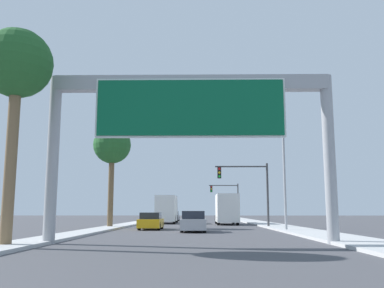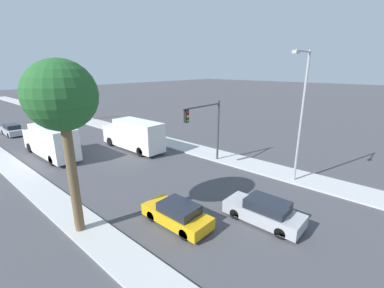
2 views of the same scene
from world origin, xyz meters
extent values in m
cube|color=#B9B9B9|center=(7.75, 60.00, 0.07)|extent=(3.00, 120.00, 0.15)
cube|color=#B9B9B9|center=(-7.25, 60.00, 0.07)|extent=(2.00, 120.00, 0.15)
cylinder|color=#9EA0A5|center=(-6.45, 18.00, 3.93)|extent=(0.55, 0.55, 7.86)
cylinder|color=#9EA0A5|center=(6.45, 18.00, 3.93)|extent=(0.55, 0.55, 7.86)
cube|color=#9EA0A5|center=(0.00, 18.00, 7.51)|extent=(12.90, 0.60, 0.70)
cube|color=white|center=(0.00, 17.70, 6.24)|extent=(8.87, 0.08, 2.84)
cube|color=#0A5B38|center=(0.00, 17.65, 6.24)|extent=(8.67, 0.16, 2.64)
cube|color=gold|center=(-3.50, 33.49, 0.51)|extent=(1.76, 4.29, 0.67)
cube|color=#1E232D|center=(-3.50, 33.28, 1.11)|extent=(1.55, 2.23, 0.52)
cylinder|color=black|center=(-4.27, 34.82, 0.32)|extent=(0.22, 0.64, 0.64)
cylinder|color=black|center=(-2.73, 34.82, 0.32)|extent=(0.22, 0.64, 0.64)
cylinder|color=black|center=(-4.27, 32.16, 0.32)|extent=(0.22, 0.64, 0.64)
cylinder|color=black|center=(-2.73, 32.16, 0.32)|extent=(0.22, 0.64, 0.64)
cube|color=#A5A8AD|center=(-3.50, 64.61, 0.55)|extent=(1.73, 4.39, 0.74)
cube|color=#1E232D|center=(-3.50, 64.39, 1.20)|extent=(1.52, 2.28, 0.56)
cylinder|color=black|center=(-4.25, 65.97, 0.32)|extent=(0.22, 0.64, 0.64)
cylinder|color=black|center=(-2.75, 65.97, 0.32)|extent=(0.22, 0.64, 0.64)
cylinder|color=black|center=(-4.25, 63.25, 0.32)|extent=(0.22, 0.64, 0.64)
cylinder|color=black|center=(-2.75, 63.25, 0.32)|extent=(0.22, 0.64, 0.64)
cube|color=#A5A8AD|center=(0.00, 29.79, 0.55)|extent=(1.80, 4.56, 0.75)
cube|color=#1E232D|center=(0.00, 29.57, 1.21)|extent=(1.59, 2.37, 0.57)
cylinder|color=black|center=(-0.79, 31.21, 0.32)|extent=(0.22, 0.64, 0.64)
cylinder|color=black|center=(0.79, 31.21, 0.32)|extent=(0.22, 0.64, 0.64)
cylinder|color=black|center=(-0.79, 28.38, 0.32)|extent=(0.22, 0.64, 0.64)
cylinder|color=black|center=(0.79, 28.38, 0.32)|extent=(0.22, 0.64, 0.64)
cube|color=white|center=(3.50, 50.32, 1.28)|extent=(2.15, 2.36, 1.96)
cube|color=silver|center=(3.50, 46.10, 1.81)|extent=(2.33, 6.08, 3.02)
cylinder|color=black|center=(2.47, 50.20, 0.50)|extent=(0.28, 1.00, 1.00)
cylinder|color=black|center=(4.53, 50.20, 0.50)|extent=(0.28, 1.00, 1.00)
cylinder|color=black|center=(2.47, 44.58, 0.50)|extent=(0.28, 1.00, 1.00)
cylinder|color=black|center=(4.53, 44.58, 0.50)|extent=(0.28, 1.00, 1.00)
cube|color=white|center=(-3.50, 54.79, 1.27)|extent=(2.12, 2.47, 1.94)
cube|color=silver|center=(-3.50, 50.37, 1.80)|extent=(2.31, 6.36, 2.99)
cylinder|color=black|center=(-4.51, 54.67, 0.50)|extent=(0.28, 1.00, 1.00)
cylinder|color=black|center=(-2.49, 54.67, 0.50)|extent=(0.28, 1.00, 1.00)
cylinder|color=black|center=(-4.51, 48.78, 0.50)|extent=(0.28, 1.00, 1.00)
cylinder|color=black|center=(-2.49, 48.78, 0.50)|extent=(0.28, 1.00, 1.00)
cylinder|color=#3D3D3F|center=(6.75, 38.00, 2.95)|extent=(0.20, 0.20, 5.89)
cylinder|color=#3D3D3F|center=(4.34, 38.00, 5.59)|extent=(4.83, 0.14, 0.14)
cube|color=black|center=(2.31, 38.00, 5.02)|extent=(0.35, 0.28, 1.05)
cylinder|color=red|center=(2.31, 37.84, 5.37)|extent=(0.22, 0.04, 0.22)
cylinder|color=yellow|center=(2.31, 37.84, 5.02)|extent=(0.22, 0.04, 0.22)
cylinder|color=green|center=(2.31, 37.84, 4.67)|extent=(0.22, 0.04, 0.22)
cylinder|color=#3D3D3F|center=(6.75, 68.00, 2.96)|extent=(0.20, 0.20, 5.92)
cylinder|color=#3D3D3F|center=(4.41, 68.00, 5.62)|extent=(4.69, 0.14, 0.14)
cube|color=black|center=(2.44, 68.00, 5.05)|extent=(0.35, 0.28, 1.05)
cylinder|color=red|center=(2.44, 67.84, 5.40)|extent=(0.22, 0.04, 0.22)
cylinder|color=yellow|center=(2.44, 67.84, 5.05)|extent=(0.22, 0.04, 0.22)
cylinder|color=green|center=(2.44, 67.84, 4.70)|extent=(0.22, 0.04, 0.22)
cylinder|color=brown|center=(-7.48, 15.91, 3.92)|extent=(0.48, 0.48, 7.83)
sphere|color=#235B28|center=(-7.48, 15.91, 7.83)|extent=(3.04, 3.04, 3.04)
cylinder|color=brown|center=(-7.58, 37.01, 3.76)|extent=(0.50, 0.50, 7.52)
sphere|color=#235B28|center=(-7.58, 37.01, 7.52)|extent=(3.44, 3.44, 3.44)
cylinder|color=#9EA0A5|center=(6.85, 30.50, 4.99)|extent=(0.18, 0.18, 9.97)
cylinder|color=#9EA0A5|center=(5.57, 30.50, 9.82)|extent=(2.56, 0.12, 0.12)
cube|color=#B2B2A8|center=(4.29, 30.50, 9.72)|extent=(0.60, 0.28, 0.20)
camera|label=1|loc=(0.38, -1.74, 1.47)|focal=40.00mm
camera|label=2|loc=(-12.74, 24.18, 8.82)|focal=24.00mm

